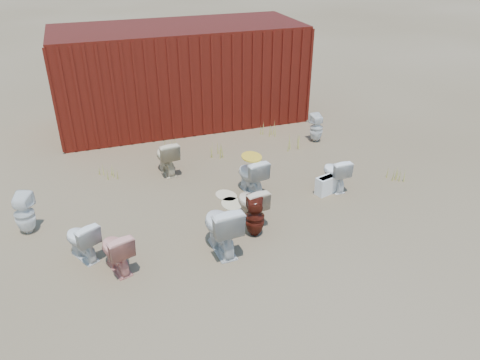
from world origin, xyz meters
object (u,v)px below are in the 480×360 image
object	(u,v)px
toilet_front_pink	(116,250)
toilet_back_yellowlid	(251,175)
shipping_container	(181,75)
toilet_front_e	(335,173)
toilet_front_maroon	(255,217)
toilet_back_a	(24,214)
toilet_back_beige_right	(167,157)
toilet_front_c	(221,227)
toilet_back_e	(316,128)
toilet_front_a	(81,240)
loose_tank	(328,185)
toilet_back_beige_left	(251,204)

from	to	relation	value
toilet_front_pink	toilet_back_yellowlid	world-z (taller)	toilet_back_yellowlid
shipping_container	toilet_front_e	bearing A→B (deg)	-66.78
toilet_front_maroon	toilet_back_a	size ratio (longest dim) A/B	0.97
shipping_container	toilet_back_beige_right	bearing A→B (deg)	-109.06
toilet_back_beige_right	toilet_front_pink	bearing A→B (deg)	58.56
toilet_front_c	toilet_front_e	bearing A→B (deg)	-159.78
toilet_back_e	toilet_front_a	bearing A→B (deg)	24.69
shipping_container	loose_tank	distance (m)	5.08
toilet_front_pink	toilet_back_a	bearing A→B (deg)	-64.98
toilet_front_pink	toilet_back_beige_left	bearing A→B (deg)	176.40
toilet_front_c	toilet_back_beige_left	world-z (taller)	toilet_front_c
toilet_back_a	toilet_front_maroon	bearing A→B (deg)	-179.11
toilet_front_a	toilet_front_e	bearing A→B (deg)	160.12
toilet_front_maroon	toilet_back_beige_left	xyz separation A→B (m)	(0.08, 0.38, 0.00)
toilet_front_a	toilet_front_pink	bearing A→B (deg)	107.78
toilet_back_yellowlid	toilet_back_e	world-z (taller)	toilet_back_yellowlid
toilet_front_a	toilet_back_e	bearing A→B (deg)	179.51
toilet_front_e	toilet_back_e	bearing A→B (deg)	-109.33
loose_tank	toilet_front_pink	bearing A→B (deg)	177.99
toilet_back_beige_left	toilet_front_maroon	bearing A→B (deg)	71.79
toilet_back_beige_left	toilet_front_c	bearing A→B (deg)	33.11
toilet_back_a	loose_tank	distance (m)	5.37
toilet_front_c	toilet_back_a	distance (m)	3.28
toilet_front_pink	toilet_back_e	size ratio (longest dim) A/B	1.01
toilet_front_maroon	toilet_back_a	bearing A→B (deg)	-1.63
toilet_back_a	toilet_back_e	distance (m)	6.50
toilet_front_c	toilet_back_yellowlid	xyz separation A→B (m)	(1.07, 1.55, -0.06)
shipping_container	toilet_front_a	size ratio (longest dim) A/B	9.11
toilet_front_a	toilet_back_beige_right	xyz separation A→B (m)	(1.77, 2.38, 0.03)
toilet_back_beige_left	toilet_back_e	size ratio (longest dim) A/B	1.05
shipping_container	toilet_back_beige_right	world-z (taller)	shipping_container
toilet_back_a	toilet_back_e	xyz separation A→B (m)	(6.25, 1.81, -0.02)
shipping_container	toilet_front_maroon	world-z (taller)	shipping_container
toilet_back_beige_left	toilet_back_e	xyz separation A→B (m)	(2.63, 2.72, -0.02)
toilet_front_a	toilet_back_beige_left	world-z (taller)	toilet_back_beige_left
toilet_back_a	toilet_back_beige_right	distance (m)	2.96
shipping_container	toilet_back_beige_left	distance (m)	5.19
loose_tank	toilet_front_a	bearing A→B (deg)	170.96
toilet_front_a	toilet_back_beige_right	distance (m)	2.96
toilet_front_pink	toilet_front_maroon	bearing A→B (deg)	167.29
toilet_front_c	loose_tank	bearing A→B (deg)	-160.38
toilet_front_a	toilet_front_e	world-z (taller)	same
toilet_back_beige_left	shipping_container	bearing A→B (deg)	-96.66
shipping_container	toilet_front_pink	size ratio (longest dim) A/B	8.87
shipping_container	toilet_front_maroon	distance (m)	5.57
toilet_front_e	toilet_back_yellowlid	bearing A→B (deg)	-14.76
toilet_front_maroon	toilet_back_beige_left	world-z (taller)	toilet_back_beige_left
toilet_front_a	toilet_front_pink	distance (m)	0.65
toilet_front_a	toilet_back_a	size ratio (longest dim) A/B	0.92
toilet_front_c	toilet_back_e	bearing A→B (deg)	-138.97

